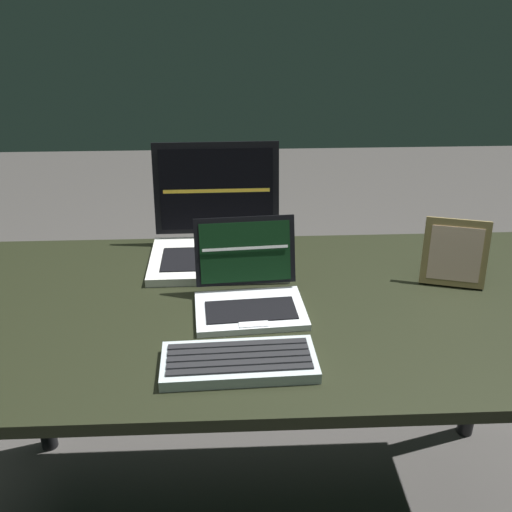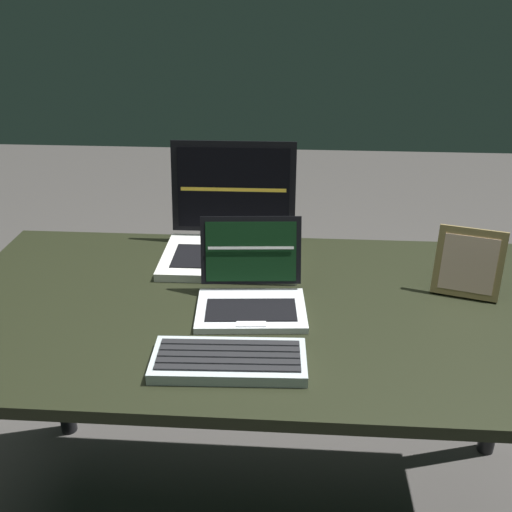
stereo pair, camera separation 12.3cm
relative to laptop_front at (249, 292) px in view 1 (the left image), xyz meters
The scene contains 5 objects.
desk 0.13m from the laptop_front, ahead, with size 1.55×0.78×0.75m.
laptop_front is the anchor object (origin of this frame).
laptop_rear 0.29m from the laptop_front, 105.44° to the left, with size 0.37×0.31×0.29m.
external_keyboard 0.23m from the laptop_front, 96.71° to the right, with size 0.31×0.15×0.03m.
photo_frame 0.52m from the laptop_front, ahead, with size 0.16×0.09×0.17m.
Camera 1 is at (-0.08, -1.16, 1.45)m, focal length 40.09 mm.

